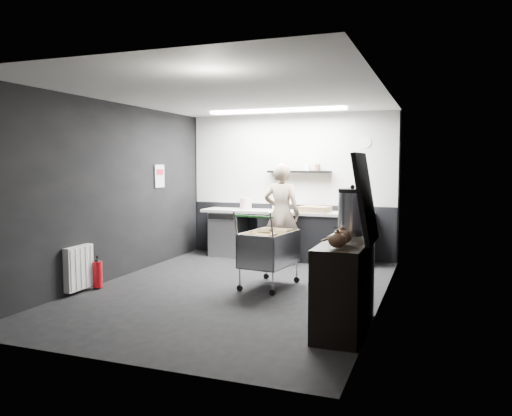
% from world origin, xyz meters
% --- Properties ---
extents(floor, '(5.50, 5.50, 0.00)m').
position_xyz_m(floor, '(0.00, 0.00, 0.00)').
color(floor, black).
rests_on(floor, ground).
extents(ceiling, '(5.50, 5.50, 0.00)m').
position_xyz_m(ceiling, '(0.00, 0.00, 2.70)').
color(ceiling, silver).
rests_on(ceiling, wall_back).
extents(wall_back, '(5.50, 0.00, 5.50)m').
position_xyz_m(wall_back, '(0.00, 2.75, 1.35)').
color(wall_back, black).
rests_on(wall_back, floor).
extents(wall_front, '(5.50, 0.00, 5.50)m').
position_xyz_m(wall_front, '(0.00, -2.75, 1.35)').
color(wall_front, black).
rests_on(wall_front, floor).
extents(wall_left, '(0.00, 5.50, 5.50)m').
position_xyz_m(wall_left, '(-2.00, 0.00, 1.35)').
color(wall_left, black).
rests_on(wall_left, floor).
extents(wall_right, '(0.00, 5.50, 5.50)m').
position_xyz_m(wall_right, '(2.00, 0.00, 1.35)').
color(wall_right, black).
rests_on(wall_right, floor).
extents(kitchen_wall_panel, '(3.95, 0.02, 1.70)m').
position_xyz_m(kitchen_wall_panel, '(0.00, 2.73, 1.85)').
color(kitchen_wall_panel, silver).
rests_on(kitchen_wall_panel, wall_back).
extents(dado_panel, '(3.95, 0.02, 1.00)m').
position_xyz_m(dado_panel, '(0.00, 2.73, 0.50)').
color(dado_panel, black).
rests_on(dado_panel, wall_back).
extents(floating_shelf, '(1.20, 0.22, 0.04)m').
position_xyz_m(floating_shelf, '(0.20, 2.62, 1.62)').
color(floating_shelf, black).
rests_on(floating_shelf, wall_back).
extents(wall_clock, '(0.20, 0.03, 0.20)m').
position_xyz_m(wall_clock, '(1.40, 2.72, 2.15)').
color(wall_clock, white).
rests_on(wall_clock, wall_back).
extents(poster, '(0.02, 0.30, 0.40)m').
position_xyz_m(poster, '(-1.98, 1.30, 1.55)').
color(poster, silver).
rests_on(poster, wall_left).
extents(poster_red_band, '(0.02, 0.22, 0.10)m').
position_xyz_m(poster_red_band, '(-1.98, 1.30, 1.62)').
color(poster_red_band, red).
rests_on(poster_red_band, poster).
extents(radiator, '(0.10, 0.50, 0.60)m').
position_xyz_m(radiator, '(-1.94, -0.90, 0.35)').
color(radiator, white).
rests_on(radiator, wall_left).
extents(ceiling_strip, '(2.40, 0.20, 0.04)m').
position_xyz_m(ceiling_strip, '(0.00, 1.85, 2.67)').
color(ceiling_strip, white).
rests_on(ceiling_strip, ceiling).
extents(prep_counter, '(3.20, 0.61, 0.90)m').
position_xyz_m(prep_counter, '(0.14, 2.42, 0.46)').
color(prep_counter, black).
rests_on(prep_counter, floor).
extents(person, '(0.65, 0.43, 1.78)m').
position_xyz_m(person, '(0.07, 1.97, 0.89)').
color(person, beige).
rests_on(person, floor).
extents(shopping_cart, '(0.70, 1.05, 1.08)m').
position_xyz_m(shopping_cart, '(0.39, 0.33, 0.52)').
color(shopping_cart, silver).
rests_on(shopping_cart, floor).
extents(sideboard, '(0.54, 1.26, 1.89)m').
position_xyz_m(sideboard, '(1.76, -1.12, 0.60)').
color(sideboard, black).
rests_on(sideboard, floor).
extents(fire_extinguisher, '(0.14, 0.14, 0.45)m').
position_xyz_m(fire_extinguisher, '(-1.85, -0.62, 0.22)').
color(fire_extinguisher, red).
rests_on(fire_extinguisher, floor).
extents(cardboard_box, '(0.57, 0.46, 0.10)m').
position_xyz_m(cardboard_box, '(0.56, 2.37, 0.95)').
color(cardboard_box, '#A58458').
rests_on(cardboard_box, prep_counter).
extents(pink_tub, '(0.22, 0.22, 0.22)m').
position_xyz_m(pink_tub, '(-0.78, 2.42, 1.01)').
color(pink_tub, beige).
rests_on(pink_tub, prep_counter).
extents(white_container, '(0.19, 0.17, 0.14)m').
position_xyz_m(white_container, '(-0.13, 2.37, 0.97)').
color(white_container, white).
rests_on(white_container, prep_counter).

